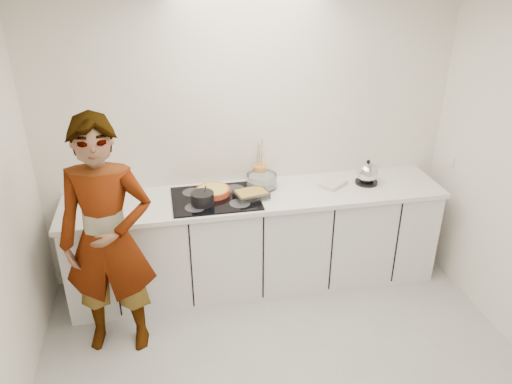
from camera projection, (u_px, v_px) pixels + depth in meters
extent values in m
cube|color=white|center=(249.00, 138.00, 4.33)|extent=(3.60, 0.00, 2.60)
cube|color=white|center=(449.00, 159.00, 4.51)|extent=(0.02, 0.15, 0.09)
cube|color=white|center=(256.00, 242.00, 4.43)|extent=(3.20, 0.58, 0.87)
cube|color=white|center=(256.00, 197.00, 4.23)|extent=(3.24, 0.64, 0.04)
cube|color=black|center=(216.00, 198.00, 4.14)|extent=(0.72, 0.54, 0.01)
cylinder|color=#C74321|center=(213.00, 191.00, 4.19)|extent=(0.30, 0.30, 0.05)
cylinder|color=#E6C954|center=(213.00, 189.00, 4.19)|extent=(0.26, 0.26, 0.01)
cylinder|color=black|center=(203.00, 199.00, 4.01)|extent=(0.21, 0.21, 0.10)
cylinder|color=silver|center=(205.00, 192.00, 4.01)|extent=(0.04, 0.07, 0.16)
cube|color=silver|center=(251.00, 194.00, 4.14)|extent=(0.30, 0.25, 0.05)
cube|color=gold|center=(251.00, 192.00, 4.13)|extent=(0.27, 0.22, 0.02)
cylinder|color=silver|center=(262.00, 181.00, 4.32)|extent=(0.33, 0.33, 0.12)
cylinder|color=white|center=(262.00, 183.00, 4.33)|extent=(0.28, 0.28, 0.06)
cube|color=white|center=(333.00, 184.00, 4.37)|extent=(0.28, 0.27, 0.04)
cylinder|color=black|center=(366.00, 182.00, 4.42)|extent=(0.21, 0.21, 0.02)
sphere|color=silver|center=(367.00, 173.00, 4.37)|extent=(0.21, 0.21, 0.19)
sphere|color=black|center=(368.00, 162.00, 4.33)|extent=(0.04, 0.04, 0.03)
cylinder|color=orange|center=(260.00, 173.00, 4.43)|extent=(0.13, 0.13, 0.15)
imported|color=white|center=(108.00, 240.00, 3.54)|extent=(0.73, 0.53, 1.85)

